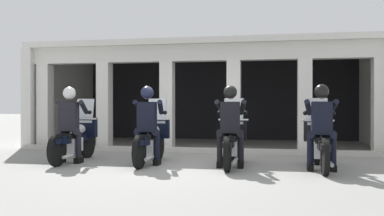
{
  "coord_description": "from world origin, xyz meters",
  "views": [
    {
      "loc": [
        1.63,
        -8.57,
        1.2
      ],
      "look_at": [
        0.0,
        0.01,
        1.14
      ],
      "focal_mm": 39.61,
      "sensor_mm": 36.0,
      "label": 1
    }
  ],
  "objects_px": {
    "police_officer_center_right": "(230,119)",
    "motorcycle_center_left": "(151,139)",
    "police_officer_far_right": "(322,120)",
    "motorcycle_far_right": "(320,142)",
    "police_officer_far_left": "(70,118)",
    "motorcycle_center_right": "(232,140)",
    "motorcycle_far_left": "(76,138)",
    "police_officer_center_left": "(147,118)"
  },
  "relations": [
    {
      "from": "motorcycle_far_left",
      "to": "motorcycle_center_right",
      "type": "xyz_separation_m",
      "value": [
        3.36,
        -0.05,
        0.0
      ]
    },
    {
      "from": "police_officer_far_left",
      "to": "motorcycle_center_right",
      "type": "relative_size",
      "value": 0.78
    },
    {
      "from": "police_officer_center_left",
      "to": "police_officer_far_right",
      "type": "relative_size",
      "value": 1.0
    },
    {
      "from": "motorcycle_far_left",
      "to": "police_officer_far_left",
      "type": "xyz_separation_m",
      "value": [
        -0.0,
        -0.28,
        0.44
      ]
    },
    {
      "from": "police_officer_center_right",
      "to": "police_officer_far_right",
      "type": "relative_size",
      "value": 1.0
    },
    {
      "from": "motorcycle_far_left",
      "to": "police_officer_center_right",
      "type": "height_order",
      "value": "police_officer_center_right"
    },
    {
      "from": "police_officer_center_left",
      "to": "police_officer_center_right",
      "type": "height_order",
      "value": "same"
    },
    {
      "from": "motorcycle_far_left",
      "to": "motorcycle_far_right",
      "type": "bearing_deg",
      "value": 11.88
    },
    {
      "from": "police_officer_center_right",
      "to": "motorcycle_far_right",
      "type": "height_order",
      "value": "police_officer_center_right"
    },
    {
      "from": "police_officer_center_right",
      "to": "motorcycle_center_right",
      "type": "bearing_deg",
      "value": 98.58
    },
    {
      "from": "motorcycle_center_right",
      "to": "police_officer_far_left",
      "type": "bearing_deg",
      "value": -167.21
    },
    {
      "from": "police_officer_far_left",
      "to": "police_officer_far_right",
      "type": "distance_m",
      "value": 5.04
    },
    {
      "from": "police_officer_center_left",
      "to": "police_officer_center_right",
      "type": "distance_m",
      "value": 1.68
    },
    {
      "from": "police_officer_center_right",
      "to": "police_officer_far_right",
      "type": "bearing_deg",
      "value": 5.56
    },
    {
      "from": "motorcycle_center_right",
      "to": "motorcycle_far_right",
      "type": "xyz_separation_m",
      "value": [
        1.68,
        -0.1,
        0.0
      ]
    },
    {
      "from": "police_officer_far_left",
      "to": "police_officer_center_right",
      "type": "distance_m",
      "value": 3.36
    },
    {
      "from": "motorcycle_center_left",
      "to": "motorcycle_far_right",
      "type": "xyz_separation_m",
      "value": [
        3.36,
        -0.16,
        0.0
      ]
    },
    {
      "from": "motorcycle_far_left",
      "to": "police_officer_far_right",
      "type": "distance_m",
      "value": 5.07
    },
    {
      "from": "police_officer_far_left",
      "to": "motorcycle_center_left",
      "type": "xyz_separation_m",
      "value": [
        1.68,
        0.3,
        -0.44
      ]
    },
    {
      "from": "police_officer_far_left",
      "to": "motorcycle_center_right",
      "type": "bearing_deg",
      "value": 17.51
    },
    {
      "from": "motorcycle_far_left",
      "to": "police_officer_far_left",
      "type": "distance_m",
      "value": 0.52
    },
    {
      "from": "police_officer_center_left",
      "to": "police_officer_far_right",
      "type": "distance_m",
      "value": 3.36
    },
    {
      "from": "police_officer_center_right",
      "to": "motorcycle_far_right",
      "type": "relative_size",
      "value": 0.78
    },
    {
      "from": "motorcycle_far_left",
      "to": "motorcycle_far_right",
      "type": "distance_m",
      "value": 5.04
    },
    {
      "from": "motorcycle_center_right",
      "to": "motorcycle_far_left",
      "type": "bearing_deg",
      "value": -172.05
    },
    {
      "from": "motorcycle_far_left",
      "to": "police_officer_far_left",
      "type": "relative_size",
      "value": 1.29
    },
    {
      "from": "motorcycle_center_right",
      "to": "police_officer_center_left",
      "type": "bearing_deg",
      "value": -163.75
    },
    {
      "from": "police_officer_center_left",
      "to": "police_officer_far_right",
      "type": "xyz_separation_m",
      "value": [
        3.36,
        -0.16,
        0.0
      ]
    },
    {
      "from": "police_officer_center_right",
      "to": "motorcycle_center_left",
      "type": "bearing_deg",
      "value": 177.1
    },
    {
      "from": "motorcycle_center_left",
      "to": "motorcycle_far_right",
      "type": "relative_size",
      "value": 1.0
    },
    {
      "from": "motorcycle_center_left",
      "to": "police_officer_center_right",
      "type": "xyz_separation_m",
      "value": [
        1.68,
        -0.35,
        0.44
      ]
    },
    {
      "from": "motorcycle_center_left",
      "to": "motorcycle_center_right",
      "type": "xyz_separation_m",
      "value": [
        1.68,
        -0.07,
        0.0
      ]
    },
    {
      "from": "motorcycle_center_left",
      "to": "motorcycle_far_left",
      "type": "bearing_deg",
      "value": -168.42
    },
    {
      "from": "police_officer_far_left",
      "to": "motorcycle_center_left",
      "type": "relative_size",
      "value": 0.78
    },
    {
      "from": "motorcycle_far_left",
      "to": "motorcycle_far_right",
      "type": "xyz_separation_m",
      "value": [
        5.03,
        -0.15,
        0.0
      ]
    },
    {
      "from": "police_officer_center_right",
      "to": "police_officer_center_left",
      "type": "bearing_deg",
      "value": -173.38
    },
    {
      "from": "police_officer_far_left",
      "to": "motorcycle_far_left",
      "type": "bearing_deg",
      "value": 103.31
    },
    {
      "from": "motorcycle_center_left",
      "to": "police_officer_far_right",
      "type": "xyz_separation_m",
      "value": [
        3.35,
        -0.45,
        0.44
      ]
    },
    {
      "from": "police_officer_center_left",
      "to": "motorcycle_far_right",
      "type": "xyz_separation_m",
      "value": [
        3.36,
        0.12,
        -0.44
      ]
    },
    {
      "from": "motorcycle_far_left",
      "to": "police_officer_center_right",
      "type": "bearing_deg",
      "value": 7.85
    },
    {
      "from": "motorcycle_far_left",
      "to": "police_officer_center_right",
      "type": "xyz_separation_m",
      "value": [
        3.35,
        -0.34,
        0.44
      ]
    },
    {
      "from": "police_officer_center_left",
      "to": "motorcycle_center_right",
      "type": "height_order",
      "value": "police_officer_center_left"
    }
  ]
}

